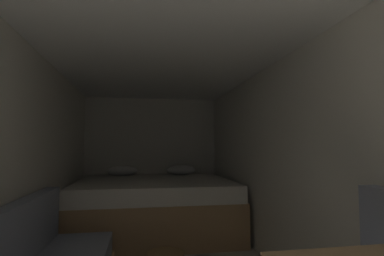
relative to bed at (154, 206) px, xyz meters
name	(u,v)px	position (x,y,z in m)	size (l,w,h in m)	color
wall_back	(152,157)	(0.00, 0.97, 0.65)	(2.34, 0.05, 2.04)	silver
wall_left	(18,168)	(-1.15, -1.70, 0.65)	(0.05, 5.28, 2.04)	silver
wall_right	(290,165)	(1.15, -1.70, 0.65)	(0.05, 5.28, 2.04)	silver
ceiling_slab	(166,46)	(0.00, -1.70, 1.69)	(2.34, 5.28, 0.05)	white
bed	(154,206)	(0.00, 0.00, 0.00)	(2.12, 1.81, 0.89)	tan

